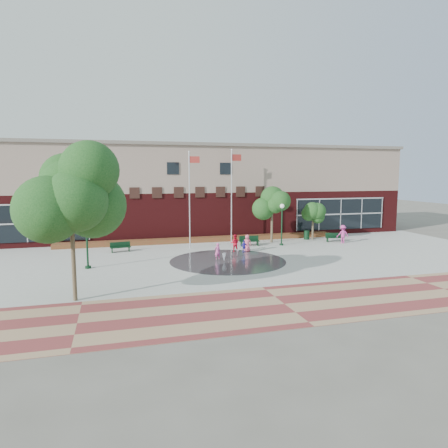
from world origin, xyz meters
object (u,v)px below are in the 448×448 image
object	(u,v)px
bench_left	(121,249)
tree_big_left	(70,190)
flagpole_left	(190,195)
child_splash	(217,251)
flagpole_right	(232,190)
trash_can	(307,235)

from	to	relation	value
bench_left	tree_big_left	distance (m)	13.56
flagpole_left	bench_left	bearing A→B (deg)	-176.60
child_splash	flagpole_right	bearing A→B (deg)	-124.85
trash_can	tree_big_left	size ratio (longest dim) A/B	0.12
flagpole_right	tree_big_left	distance (m)	19.36
trash_can	child_splash	size ratio (longest dim) A/B	0.73
tree_big_left	child_splash	size ratio (longest dim) A/B	6.14
flagpole_left	bench_left	xyz separation A→B (m)	(-5.74, 0.01, -4.29)
flagpole_left	bench_left	world-z (taller)	flagpole_left
flagpole_left	trash_can	size ratio (longest dim) A/B	8.89
flagpole_left	tree_big_left	distance (m)	14.76
flagpole_left	bench_left	size ratio (longest dim) A/B	4.93
bench_left	tree_big_left	xyz separation A→B (m)	(-2.42, -12.27, 5.24)
child_splash	flagpole_left	bearing A→B (deg)	-88.04
flagpole_left	flagpole_right	bearing A→B (deg)	32.75
flagpole_left	trash_can	distance (m)	12.46
bench_left	flagpole_left	bearing A→B (deg)	-7.82
flagpole_right	child_splash	xyz separation A→B (m)	(-3.31, -7.34, -4.15)
trash_can	tree_big_left	bearing A→B (deg)	-145.00
bench_left	flagpole_right	bearing A→B (deg)	5.87
tree_big_left	trash_can	bearing A→B (deg)	35.00
tree_big_left	flagpole_right	bearing A→B (deg)	49.54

